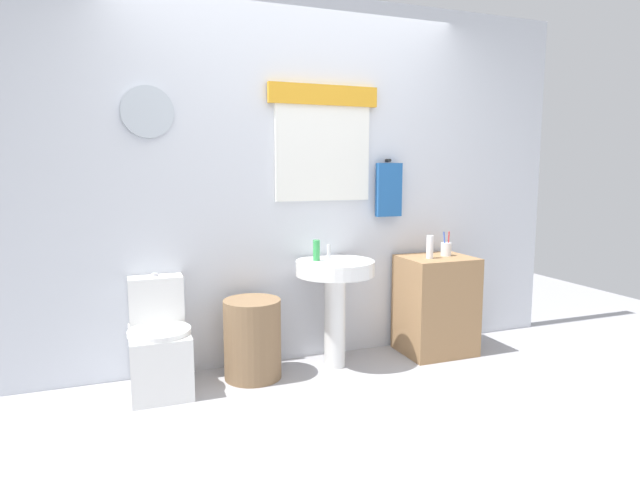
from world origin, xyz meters
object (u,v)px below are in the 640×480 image
(toothbrush_cup, at_px, (446,249))
(pedestal_sink, at_px, (335,285))
(wooden_cabinet, at_px, (436,305))
(soap_bottle, at_px, (316,250))
(lotion_bottle, at_px, (430,247))
(laundry_hamper, at_px, (253,339))
(toilet, at_px, (159,346))

(toothbrush_cup, bearing_deg, pedestal_sink, -178.77)
(wooden_cabinet, xyz_separation_m, toothbrush_cup, (0.09, 0.02, 0.42))
(soap_bottle, xyz_separation_m, lotion_bottle, (0.86, -0.09, -0.01))
(laundry_hamper, relative_size, wooden_cabinet, 0.72)
(toilet, xyz_separation_m, toothbrush_cup, (2.11, -0.01, 0.51))
(wooden_cabinet, height_order, soap_bottle, soap_bottle)
(pedestal_sink, relative_size, toothbrush_cup, 4.11)
(toilet, xyz_separation_m, pedestal_sink, (1.19, -0.03, 0.31))
(toilet, height_order, soap_bottle, soap_bottle)
(wooden_cabinet, height_order, toothbrush_cup, toothbrush_cup)
(pedestal_sink, distance_m, lotion_bottle, 0.78)
(soap_bottle, relative_size, lotion_bottle, 0.85)
(soap_bottle, bearing_deg, lotion_bottle, -6.00)
(laundry_hamper, relative_size, toothbrush_cup, 2.89)
(toilet, bearing_deg, soap_bottle, 0.93)
(laundry_hamper, distance_m, soap_bottle, 0.74)
(laundry_hamper, xyz_separation_m, toothbrush_cup, (1.51, 0.02, 0.52))
(wooden_cabinet, bearing_deg, soap_bottle, 176.98)
(toothbrush_cup, bearing_deg, soap_bottle, 178.34)
(laundry_hamper, xyz_separation_m, lotion_bottle, (1.33, -0.04, 0.56))
(pedestal_sink, relative_size, lotion_bottle, 4.48)
(toothbrush_cup, bearing_deg, wooden_cabinet, -167.75)
(pedestal_sink, xyz_separation_m, lotion_bottle, (0.74, -0.04, 0.24))
(laundry_hamper, height_order, toothbrush_cup, toothbrush_cup)
(toilet, bearing_deg, pedestal_sink, -1.57)
(pedestal_sink, xyz_separation_m, soap_bottle, (-0.12, 0.05, 0.25))
(toilet, distance_m, laundry_hamper, 0.60)
(pedestal_sink, bearing_deg, laundry_hamper, 180.00)
(toilet, distance_m, toothbrush_cup, 2.17)
(wooden_cabinet, bearing_deg, laundry_hamper, 180.00)
(wooden_cabinet, height_order, lotion_bottle, lotion_bottle)
(wooden_cabinet, bearing_deg, toothbrush_cup, 12.25)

